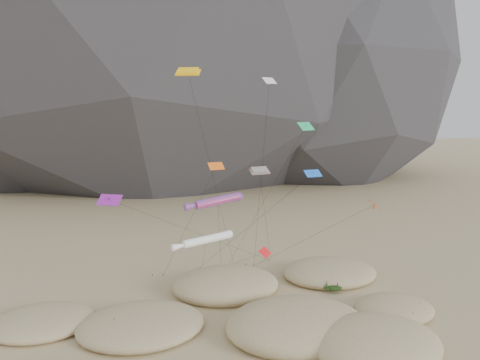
# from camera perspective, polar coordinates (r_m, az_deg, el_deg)

# --- Properties ---
(ground) EXTENTS (500.00, 500.00, 0.00)m
(ground) POSITION_cam_1_polar(r_m,az_deg,el_deg) (48.04, 2.89, -19.81)
(ground) COLOR #CCB789
(ground) RESTS_ON ground
(dunes) EXTENTS (48.04, 34.02, 3.87)m
(dunes) POSITION_cam_1_polar(r_m,az_deg,el_deg) (50.77, 0.52, -17.20)
(dunes) COLOR #CCB789
(dunes) RESTS_ON ground
(dune_grass) EXTENTS (43.28, 28.52, 1.47)m
(dune_grass) POSITION_cam_1_polar(r_m,az_deg,el_deg) (50.07, 0.64, -17.48)
(dune_grass) COLOR black
(dune_grass) RESTS_ON ground
(kite_stakes) EXTENTS (23.29, 2.67, 0.30)m
(kite_stakes) POSITION_cam_1_polar(r_m,az_deg,el_deg) (68.84, -1.40, -10.54)
(kite_stakes) COLOR #3F2D1E
(kite_stakes) RESTS_ON ground
(rainbow_tube_kite) EXTENTS (7.30, 12.06, 13.21)m
(rainbow_tube_kite) POSITION_cam_1_polar(r_m,az_deg,el_deg) (53.66, -2.95, -2.59)
(rainbow_tube_kite) COLOR #FF1A3B
(rainbow_tube_kite) RESTS_ON ground
(white_tube_kite) EXTENTS (6.90, 17.31, 9.89)m
(white_tube_kite) POSITION_cam_1_polar(r_m,az_deg,el_deg) (49.76, -4.35, -7.31)
(white_tube_kite) COLOR white
(white_tube_kite) RESTS_ON ground
(orange_parafoil) EXTENTS (9.52, 10.27, 27.72)m
(orange_parafoil) POSITION_cam_1_polar(r_m,az_deg,el_deg) (56.97, -6.30, 12.71)
(orange_parafoil) COLOR yellow
(orange_parafoil) RESTS_ON ground
(multi_parafoil) EXTENTS (9.09, 19.09, 16.55)m
(multi_parafoil) POSITION_cam_1_polar(r_m,az_deg,el_deg) (51.88, 2.44, 0.93)
(multi_parafoil) COLOR #FF4C1A
(multi_parafoil) RESTS_ON ground
(delta_kites) EXTENTS (32.01, 18.95, 26.42)m
(delta_kites) POSITION_cam_1_polar(r_m,az_deg,el_deg) (52.78, 3.28, -0.02)
(delta_kites) COLOR #E7530C
(delta_kites) RESTS_ON ground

